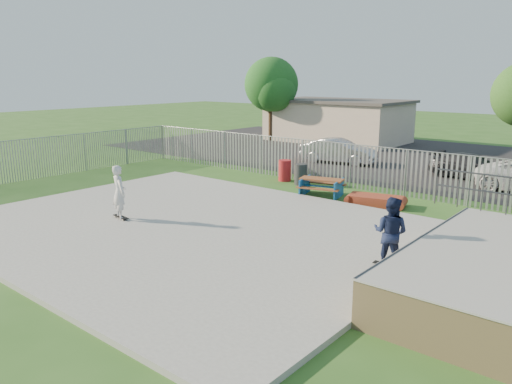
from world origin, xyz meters
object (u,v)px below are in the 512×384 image
Objects in this scene: picnic_table at (321,187)px; tree_left at (271,85)px; car_silver at (339,151)px; trash_bin_grey at (301,174)px; car_dark at (472,167)px; skater_white at (119,192)px; trash_bin_red at (285,170)px; skater_navy at (390,233)px; funbox at (376,201)px.

tree_left reaches higher than picnic_table.
trash_bin_grey is at bearing -176.86° from car_silver.
car_dark is (3.77, 7.73, 0.24)m from picnic_table.
car_silver is 1.03× the size of car_dark.
picnic_table is 19.08m from tree_left.
picnic_table is at bearing -33.96° from trash_bin_grey.
trash_bin_grey is at bearing -80.35° from skater_white.
car_dark is 17.04m from skater_white.
car_silver reaches higher than trash_bin_grey.
trash_bin_grey is 9.24m from skater_white.
trash_bin_red is 11.79m from skater_navy.
tree_left is 3.41× the size of skater_navy.
skater_white is at bearing -127.93° from picnic_table.
picnic_table is 2.41m from trash_bin_grey.
car_silver is at bearing -59.30° from skater_navy.
trash_bin_grey is at bearing -47.12° from tree_left.
funbox is 2.16× the size of trash_bin_grey.
funbox is 9.76m from skater_white.
trash_bin_grey is (-2.00, 1.34, 0.10)m from picnic_table.
funbox is at bearing -15.11° from trash_bin_red.
funbox is at bearing -179.09° from car_dark.
trash_bin_red is at bearing 169.34° from trash_bin_grey.
tree_left is at bearing -47.50° from skater_white.
skater_white is (-1.26, -9.14, 0.60)m from trash_bin_grey.
picnic_table is at bearing -45.44° from tree_left.
funbox is 2.08× the size of trash_bin_red.
picnic_table is 8.60m from car_dark.
tree_left is at bearing 47.12° from car_silver.
skater_navy reaches higher than picnic_table.
trash_bin_red is (-5.57, 1.50, 0.31)m from funbox.
car_silver reaches higher than funbox.
skater_white reaches higher than funbox.
funbox is at bearing -16.16° from trash_bin_grey.
picnic_table is 0.51× the size of car_dark.
funbox is 7.06m from skater_navy.
car_dark is (5.76, 6.39, 0.13)m from trash_bin_grey.
skater_white is at bearing -91.07° from trash_bin_red.
car_silver is at bearing 95.15° from trash_bin_red.
picnic_table is at bearing 164.34° from car_dark.
trash_bin_grey is 16.77m from tree_left.
trash_bin_grey is 0.23× the size of car_silver.
trash_bin_red is at bearing 142.41° from car_dark.
tree_left is (-15.60, 13.27, 4.11)m from funbox.
skater_navy is at bearing -45.57° from tree_left.
picnic_table is 8.47m from skater_white.
skater_navy is at bearing -151.91° from skater_white.
car_silver is 7.39m from car_dark.
skater_navy is (2.13, -13.81, 0.46)m from car_dark.
tree_left is at bearing 119.28° from picnic_table.
skater_navy reaches higher than car_silver.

